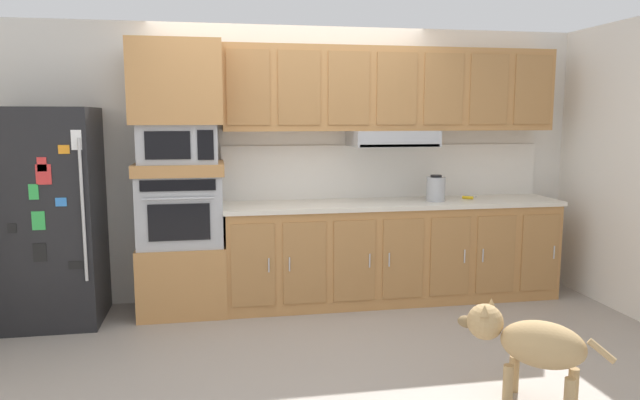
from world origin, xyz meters
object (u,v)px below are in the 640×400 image
screwdriver (468,197)px  built_in_oven (181,209)px  dog (529,342)px  microwave (179,144)px  refrigerator (51,217)px  electric_kettle (436,189)px

screwdriver → built_in_oven: bearing=-179.3°
dog → microwave: bearing=-2.8°
refrigerator → built_in_oven: size_ratio=2.51×
refrigerator → electric_kettle: 3.31m
built_in_oven → electric_kettle: 2.28m
electric_kettle → refrigerator: bearing=-179.6°
refrigerator → built_in_oven: (1.03, 0.07, 0.02)m
refrigerator → dog: refrigerator is taller
built_in_oven → electric_kettle: size_ratio=2.92×
built_in_oven → microwave: size_ratio=1.09×
built_in_oven → screwdriver: built_in_oven is taller
built_in_oven → microwave: 0.56m
refrigerator → electric_kettle: bearing=0.4°
refrigerator → screwdriver: refrigerator is taller
built_in_oven → dog: built_in_oven is taller
built_in_oven → dog: bearing=-44.1°
refrigerator → electric_kettle: size_ratio=7.33×
dog → built_in_oven: bearing=-2.8°
built_in_oven → electric_kettle: built_in_oven is taller
refrigerator → screwdriver: 3.66m
microwave → dog: (2.10, -2.03, -1.09)m
screwdriver → microwave: bearing=-179.3°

